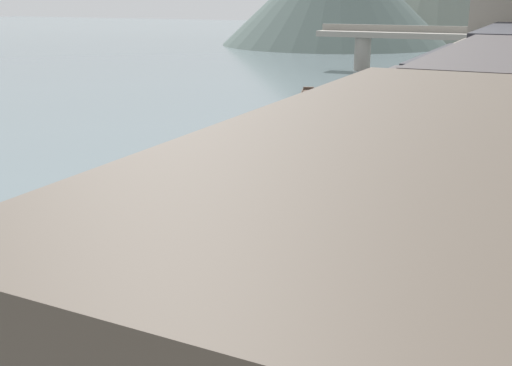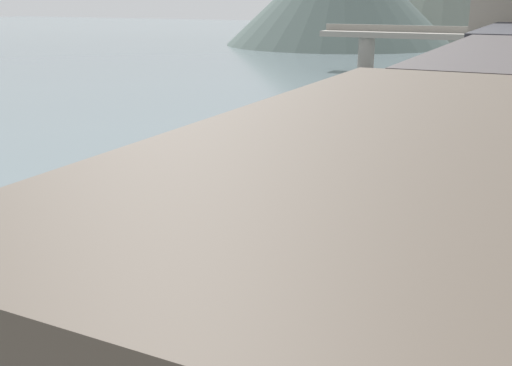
% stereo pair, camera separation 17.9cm
% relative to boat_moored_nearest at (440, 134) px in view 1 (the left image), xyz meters
% --- Properties ---
extents(boat_moored_nearest, '(1.72, 3.71, 0.75)m').
position_rel_boat_moored_nearest_xyz_m(boat_moored_nearest, '(0.00, 0.00, 0.00)').
color(boat_moored_nearest, '#232326').
rests_on(boat_moored_nearest, ground).
extents(boat_moored_third, '(1.78, 4.13, 0.50)m').
position_rel_boat_moored_nearest_xyz_m(boat_moored_third, '(0.00, 13.09, -0.12)').
color(boat_moored_third, brown).
rests_on(boat_moored_third, ground).
extents(boat_moored_far, '(1.78, 3.59, 0.50)m').
position_rel_boat_moored_nearest_xyz_m(boat_moored_far, '(-8.15, -3.71, -0.11)').
color(boat_moored_far, '#232326').
rests_on(boat_moored_far, ground).
extents(boat_midriver_upstream, '(4.92, 2.29, 0.78)m').
position_rel_boat_moored_nearest_xyz_m(boat_midriver_upstream, '(-4.95, -9.07, -0.01)').
color(boat_midriver_upstream, brown).
rests_on(boat_midriver_upstream, ground).
extents(boat_upstream_distant, '(2.21, 4.08, 0.43)m').
position_rel_boat_moored_nearest_xyz_m(boat_upstream_distant, '(-12.75, 11.98, -0.14)').
color(boat_upstream_distant, '#423328').
rests_on(boat_upstream_distant, ground).
extents(stone_bridge, '(25.50, 2.40, 4.90)m').
position_rel_boat_moored_nearest_xyz_m(stone_bridge, '(-6.25, 31.71, 2.92)').
color(stone_bridge, gray).
rests_on(stone_bridge, ground).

